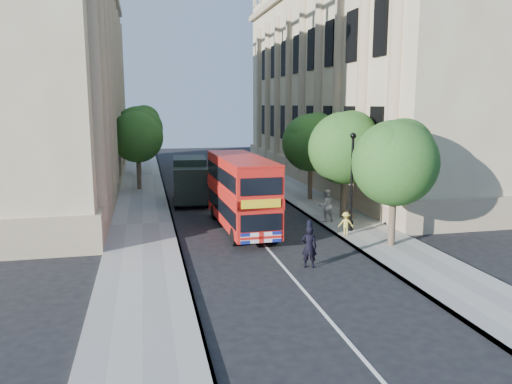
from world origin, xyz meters
TOP-DOWN VIEW (x-y plane):
  - ground at (0.00, 0.00)m, footprint 120.00×120.00m
  - pavement_right at (5.75, 10.00)m, footprint 3.50×80.00m
  - pavement_left at (-5.75, 10.00)m, footprint 3.50×80.00m
  - building_right at (13.80, 24.00)m, footprint 12.00×38.00m
  - building_left at (-13.80, 24.00)m, footprint 12.00×38.00m
  - tree_right_near at (5.84, 3.03)m, footprint 4.00×4.00m
  - tree_right_mid at (5.84, 9.03)m, footprint 4.20×4.20m
  - tree_right_far at (5.84, 15.03)m, footprint 4.00×4.00m
  - tree_left_far at (-5.96, 22.03)m, footprint 4.00×4.00m
  - tree_left_back at (-5.96, 30.03)m, footprint 4.20×4.20m
  - lamp_post at (5.00, 6.00)m, footprint 0.32×0.32m
  - double_decker_bus at (-0.54, 7.85)m, footprint 2.51×8.50m
  - box_van at (-2.52, 15.99)m, footprint 2.48×5.49m
  - police_constable at (1.02, 1.00)m, footprint 0.75×0.61m
  - woman_pedestrian at (4.44, 8.20)m, footprint 1.00×0.82m
  - child_a at (5.20, 6.63)m, footprint 0.60×0.33m
  - child_b at (4.40, 5.19)m, footprint 0.86×0.64m

SIDE VIEW (x-z plane):
  - ground at x=0.00m, z-range 0.00..0.00m
  - pavement_right at x=5.75m, z-range 0.00..0.12m
  - pavement_left at x=-5.75m, z-range 0.00..0.12m
  - child_a at x=5.20m, z-range 0.12..1.09m
  - child_b at x=4.40m, z-range 0.12..1.31m
  - police_constable at x=1.02m, z-range 0.00..1.76m
  - woman_pedestrian at x=4.44m, z-range 0.12..1.99m
  - box_van at x=-2.52m, z-range -0.03..3.04m
  - double_decker_bus at x=-0.54m, z-range 0.20..4.09m
  - lamp_post at x=5.00m, z-range -0.07..5.09m
  - tree_right_near at x=5.84m, z-range 1.21..7.29m
  - tree_right_far at x=5.84m, z-range 1.24..7.39m
  - tree_left_far at x=-5.96m, z-range 1.30..7.59m
  - tree_right_mid at x=5.84m, z-range 1.26..7.63m
  - tree_left_back at x=-5.96m, z-range 1.38..8.03m
  - building_right at x=13.80m, z-range 0.00..18.00m
  - building_left at x=-13.80m, z-range 0.00..18.00m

